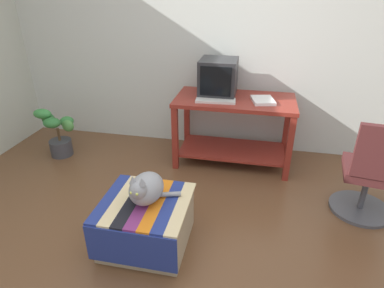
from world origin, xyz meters
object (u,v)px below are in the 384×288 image
object	(u,v)px
tv_monitor	(218,78)
potted_plant	(58,133)
cat	(146,189)
office_chair	(370,176)
keyboard	(216,101)
desk	(234,120)
book	(263,100)
ottoman_with_blanket	(146,222)

from	to	relation	value
tv_monitor	potted_plant	xyz separation A→B (m)	(-1.77, -0.36, -0.65)
cat	office_chair	world-z (taller)	office_chair
keyboard	desk	bearing A→B (deg)	33.76
tv_monitor	office_chair	xyz separation A→B (m)	(1.40, -0.80, -0.54)
desk	book	distance (m)	0.38
book	ottoman_with_blanket	distance (m)	1.69
keyboard	potted_plant	distance (m)	1.85
keyboard	cat	distance (m)	1.34
tv_monitor	cat	world-z (taller)	tv_monitor
keyboard	book	distance (m)	0.48
ottoman_with_blanket	keyboard	bearing A→B (deg)	75.52
potted_plant	keyboard	bearing A→B (deg)	4.19
keyboard	ottoman_with_blanket	bearing A→B (deg)	-108.48
tv_monitor	book	xyz separation A→B (m)	(0.48, -0.13, -0.17)
desk	office_chair	bearing A→B (deg)	-30.36
cat	potted_plant	distance (m)	1.87
ottoman_with_blanket	potted_plant	world-z (taller)	potted_plant
book	office_chair	world-z (taller)	office_chair
book	cat	world-z (taller)	book
book	desk	bearing A→B (deg)	156.78
desk	office_chair	xyz separation A→B (m)	(1.20, -0.71, -0.12)
office_chair	book	bearing A→B (deg)	-27.55
cat	potted_plant	world-z (taller)	cat
tv_monitor	ottoman_with_blanket	size ratio (longest dim) A/B	0.63
ottoman_with_blanket	office_chair	distance (m)	1.87
desk	book	bearing A→B (deg)	-9.60
desk	keyboard	size ratio (longest dim) A/B	3.11
keyboard	book	bearing A→B (deg)	7.33
desk	tv_monitor	distance (m)	0.47
tv_monitor	cat	distance (m)	1.59
book	ottoman_with_blanket	xyz separation A→B (m)	(-0.80, -1.38, -0.56)
desk	potted_plant	distance (m)	2.00
ottoman_with_blanket	book	bearing A→B (deg)	59.85
cat	office_chair	bearing A→B (deg)	30.63
book	office_chair	distance (m)	1.19
book	keyboard	bearing A→B (deg)	177.98
office_chair	potted_plant	bearing A→B (deg)	0.36
book	cat	xyz separation A→B (m)	(-0.78, -1.37, -0.26)
tv_monitor	office_chair	size ratio (longest dim) A/B	0.46
desk	ottoman_with_blanket	size ratio (longest dim) A/B	1.92
desk	keyboard	bearing A→B (deg)	-141.97
book	potted_plant	xyz separation A→B (m)	(-2.25, -0.22, -0.48)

